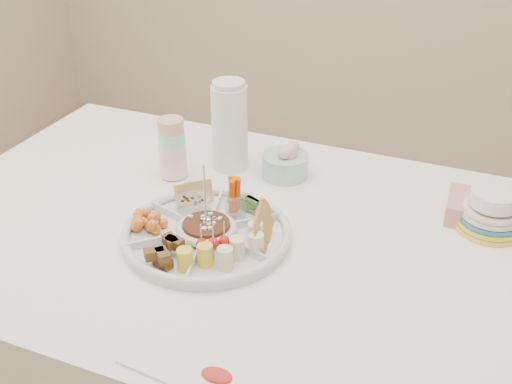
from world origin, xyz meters
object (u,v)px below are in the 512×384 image
at_px(thermos, 230,125).
at_px(plate_stack, 492,210).
at_px(party_tray, 207,231).
at_px(dining_table, 231,346).

bearing_deg(thermos, plate_stack, -4.13).
xyz_separation_m(party_tray, thermos, (-0.10, 0.35, 0.10)).
height_order(thermos, plate_stack, thermos).
xyz_separation_m(dining_table, thermos, (-0.12, 0.28, 0.51)).
relative_size(dining_table, plate_stack, 9.69).
bearing_deg(plate_stack, thermos, 175.87).
bearing_deg(plate_stack, dining_table, -158.10).
height_order(dining_table, plate_stack, plate_stack).
relative_size(party_tray, thermos, 1.50).
relative_size(dining_table, thermos, 6.00).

